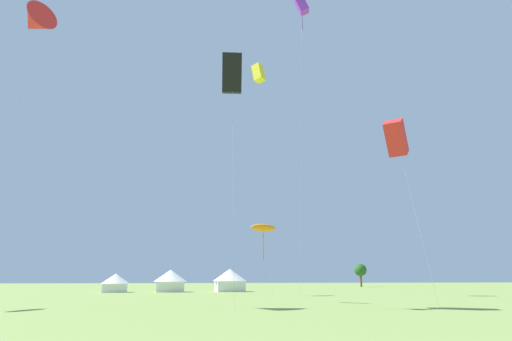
% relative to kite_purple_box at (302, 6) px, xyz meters
% --- Properties ---
extents(kite_purple_box, '(2.55, 1.68, 38.10)m').
position_rel_kite_purple_box_xyz_m(kite_purple_box, '(0.00, 0.00, 0.00)').
color(kite_purple_box, purple).
rests_on(kite_purple_box, ground).
extents(kite_red_delta, '(3.52, 3.57, 22.57)m').
position_rel_kite_purple_box_xyz_m(kite_red_delta, '(-26.99, -13.36, -15.62)').
color(kite_red_delta, red).
rests_on(kite_red_delta, ground).
extents(kite_orange_parafoil, '(3.47, 2.22, 7.90)m').
position_rel_kite_purple_box_xyz_m(kite_orange_parafoil, '(-5.21, 0.67, -29.44)').
color(kite_orange_parafoil, orange).
rests_on(kite_orange_parafoil, ground).
extents(kite_black_box, '(1.76, 3.22, 17.88)m').
position_rel_kite_purple_box_xyz_m(kite_black_box, '(-12.03, -17.49, -20.44)').
color(kite_black_box, black).
rests_on(kite_black_box, ground).
extents(kite_yellow_box, '(1.88, 1.89, 28.64)m').
position_rel_kite_purple_box_xyz_m(kite_yellow_box, '(-5.37, 2.24, -9.36)').
color(kite_yellow_box, yellow).
rests_on(kite_yellow_box, ground).
extents(kite_red_box, '(2.84, 2.63, 13.20)m').
position_rel_kite_purple_box_xyz_m(kite_red_box, '(0.03, -18.95, -24.97)').
color(kite_red_box, red).
rests_on(kite_red_box, ground).
extents(festival_tent_left, '(3.79, 3.79, 2.46)m').
position_rel_kite_purple_box_xyz_m(festival_tent_left, '(-22.12, 16.21, -35.40)').
color(festival_tent_left, white).
rests_on(festival_tent_left, ground).
extents(festival_tent_right, '(4.63, 4.63, 3.01)m').
position_rel_kite_purple_box_xyz_m(festival_tent_right, '(-14.80, 16.21, -35.09)').
color(festival_tent_right, white).
rests_on(festival_tent_right, ground).
extents(festival_tent_center, '(4.89, 4.89, 3.18)m').
position_rel_kite_purple_box_xyz_m(festival_tent_center, '(-6.37, 16.21, -35.00)').
color(festival_tent_center, white).
rests_on(festival_tent_center, ground).
extents(tree_distant_left, '(2.87, 2.87, 5.28)m').
position_rel_kite_purple_box_xyz_m(tree_distant_left, '(29.83, 47.10, -32.97)').
color(tree_distant_left, brown).
rests_on(tree_distant_left, ground).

